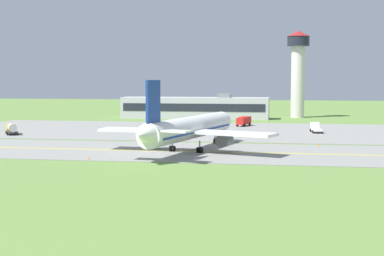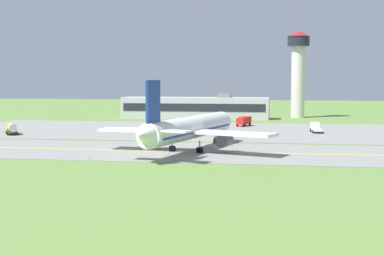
{
  "view_description": "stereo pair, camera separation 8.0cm",
  "coord_description": "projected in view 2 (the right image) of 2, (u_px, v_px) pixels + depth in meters",
  "views": [
    {
      "loc": [
        23.97,
        -101.94,
        12.98
      ],
      "look_at": [
        6.51,
        2.86,
        4.0
      ],
      "focal_mm": 55.28,
      "sensor_mm": 36.0,
      "label": 1
    },
    {
      "loc": [
        24.05,
        -101.92,
        12.98
      ],
      "look_at": [
        6.51,
        2.86,
        4.0
      ],
      "focal_mm": 55.28,
      "sensor_mm": 36.0,
      "label": 2
    }
  ],
  "objects": [
    {
      "name": "ground_plane",
      "position": [
        153.0,
        151.0,
        105.22
      ],
      "size": [
        500.0,
        500.0,
        0.0
      ],
      "primitive_type": "plane",
      "color": "olive"
    },
    {
      "name": "taxiway_strip",
      "position": [
        153.0,
        151.0,
        105.21
      ],
      "size": [
        240.0,
        28.0,
        0.1
      ],
      "primitive_type": "cube",
      "color": "gray",
      "rests_on": "ground"
    },
    {
      "name": "apron_pad",
      "position": [
        232.0,
        131.0,
        144.85
      ],
      "size": [
        140.0,
        52.0,
        0.1
      ],
      "primitive_type": "cube",
      "color": "gray",
      "rests_on": "ground"
    },
    {
      "name": "taxiway_centreline",
      "position": [
        153.0,
        151.0,
        105.21
      ],
      "size": [
        220.0,
        0.6,
        0.01
      ],
      "primitive_type": "cube",
      "color": "yellow",
      "rests_on": "taxiway_strip"
    },
    {
      "name": "airplane_lead",
      "position": [
        189.0,
        128.0,
        104.2
      ],
      "size": [
        32.13,
        39.34,
        12.7
      ],
      "color": "white",
      "rests_on": "ground"
    },
    {
      "name": "service_truck_baggage",
      "position": [
        316.0,
        128.0,
        140.97
      ],
      "size": [
        2.94,
        6.6,
        2.59
      ],
      "color": "silver",
      "rests_on": "ground"
    },
    {
      "name": "service_truck_fuel",
      "position": [
        244.0,
        121.0,
        159.18
      ],
      "size": [
        3.74,
        6.34,
        2.6
      ],
      "color": "red",
      "rests_on": "ground"
    },
    {
      "name": "service_truck_catering",
      "position": [
        12.0,
        128.0,
        135.18
      ],
      "size": [
        4.93,
        6.17,
        2.65
      ],
      "color": "yellow",
      "rests_on": "ground"
    },
    {
      "name": "terminal_building",
      "position": [
        195.0,
        108.0,
        190.25
      ],
      "size": [
        47.34,
        8.83,
        8.02
      ],
      "color": "#B2B2B7",
      "rests_on": "ground"
    },
    {
      "name": "control_tower",
      "position": [
        298.0,
        66.0,
        193.3
      ],
      "size": [
        7.6,
        7.6,
        28.36
      ],
      "color": "silver",
      "rests_on": "ground"
    },
    {
      "name": "traffic_cone_near_edge",
      "position": [
        89.0,
        158.0,
        94.02
      ],
      "size": [
        0.44,
        0.44,
        0.6
      ],
      "primitive_type": "cone",
      "color": "orange",
      "rests_on": "ground"
    },
    {
      "name": "traffic_cone_mid_edge",
      "position": [
        318.0,
        145.0,
        111.73
      ],
      "size": [
        0.44,
        0.44,
        0.6
      ],
      "primitive_type": "cone",
      "color": "orange",
      "rests_on": "ground"
    }
  ]
}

